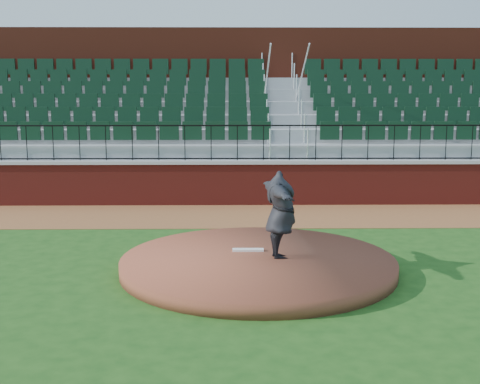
{
  "coord_description": "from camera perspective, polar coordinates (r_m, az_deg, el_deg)",
  "views": [
    {
      "loc": [
        -0.18,
        -11.12,
        3.44
      ],
      "look_at": [
        0.0,
        1.5,
        1.3
      ],
      "focal_mm": 47.25,
      "sensor_mm": 36.0,
      "label": 1
    }
  ],
  "objects": [
    {
      "name": "wall_cap",
      "position": [
        18.25,
        -0.24,
        2.73
      ],
      "size": [
        34.0,
        0.45,
        0.1
      ],
      "primitive_type": "cube",
      "color": "#B7B7B7",
      "rests_on": "field_wall"
    },
    {
      "name": "ground",
      "position": [
        11.64,
        0.1,
        -7.57
      ],
      "size": [
        90.0,
        90.0,
        0.0
      ],
      "primitive_type": "plane",
      "color": "#1C4714",
      "rests_on": "ground"
    },
    {
      "name": "field_wall",
      "position": [
        18.34,
        -0.24,
        0.72
      ],
      "size": [
        34.0,
        0.35,
        1.2
      ],
      "primitive_type": "cube",
      "color": "maroon",
      "rests_on": "ground"
    },
    {
      "name": "pitchers_mound",
      "position": [
        11.91,
        1.63,
        -6.54
      ],
      "size": [
        5.14,
        5.14,
        0.25
      ],
      "primitive_type": "cylinder",
      "color": "brown",
      "rests_on": "ground"
    },
    {
      "name": "warning_track",
      "position": [
        16.87,
        -0.19,
        -2.12
      ],
      "size": [
        34.0,
        3.2,
        0.01
      ],
      "primitive_type": "cube",
      "color": "brown",
      "rests_on": "ground"
    },
    {
      "name": "pitcher",
      "position": [
        11.72,
        3.68,
        -2.05
      ],
      "size": [
        0.82,
        2.08,
        1.64
      ],
      "primitive_type": "imported",
      "rotation": [
        0.0,
        0.0,
        1.71
      ],
      "color": "black",
      "rests_on": "pitchers_mound"
    },
    {
      "name": "pitching_rubber",
      "position": [
        12.35,
        0.73,
        -5.25
      ],
      "size": [
        0.61,
        0.16,
        0.04
      ],
      "primitive_type": "cube",
      "rotation": [
        0.0,
        0.0,
        -0.01
      ],
      "color": "white",
      "rests_on": "pitchers_mound"
    },
    {
      "name": "wall_railing",
      "position": [
        18.19,
        -0.24,
        4.45
      ],
      "size": [
        34.0,
        0.05,
        1.0
      ],
      "primitive_type": null,
      "color": "black",
      "rests_on": "wall_cap"
    },
    {
      "name": "seating_stands",
      "position": [
        20.87,
        -0.32,
        6.49
      ],
      "size": [
        34.0,
        5.1,
        4.6
      ],
      "primitive_type": null,
      "color": "gray",
      "rests_on": "ground"
    },
    {
      "name": "concourse_wall",
      "position": [
        23.65,
        -0.38,
        7.95
      ],
      "size": [
        34.0,
        0.5,
        5.5
      ],
      "primitive_type": "cube",
      "color": "maroon",
      "rests_on": "ground"
    }
  ]
}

